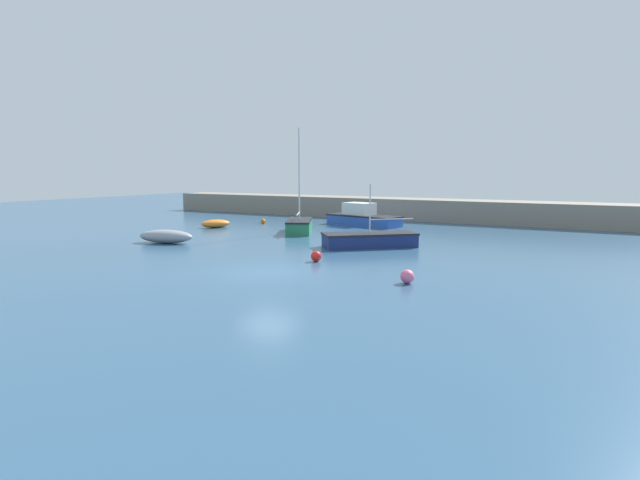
{
  "coord_description": "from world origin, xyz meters",
  "views": [
    {
      "loc": [
        12.09,
        -17.52,
        4.37
      ],
      "look_at": [
        -1.42,
        7.27,
        0.43
      ],
      "focal_mm": 28.0,
      "sensor_mm": 36.0,
      "label": 1
    }
  ],
  "objects_px": {
    "sailboat_tall_mast": "(299,225)",
    "mooring_buoy_pink": "(407,276)",
    "sailboat_twin_hulled": "(370,240)",
    "mooring_buoy_red": "(316,256)",
    "rowboat_blue_near": "(166,236)",
    "motorboat_grey_hull": "(362,217)",
    "fishing_dinghy_green": "(216,224)",
    "mooring_buoy_orange": "(263,221)"
  },
  "relations": [
    {
      "from": "mooring_buoy_red",
      "to": "motorboat_grey_hull",
      "type": "bearing_deg",
      "value": 106.06
    },
    {
      "from": "motorboat_grey_hull",
      "to": "fishing_dinghy_green",
      "type": "bearing_deg",
      "value": -129.63
    },
    {
      "from": "sailboat_tall_mast",
      "to": "mooring_buoy_red",
      "type": "distance_m",
      "value": 11.55
    },
    {
      "from": "sailboat_twin_hulled",
      "to": "fishing_dinghy_green",
      "type": "relative_size",
      "value": 2.17
    },
    {
      "from": "sailboat_tall_mast",
      "to": "motorboat_grey_hull",
      "type": "relative_size",
      "value": 1.12
    },
    {
      "from": "rowboat_blue_near",
      "to": "motorboat_grey_hull",
      "type": "xyz_separation_m",
      "value": [
        6.44,
        14.9,
        0.25
      ]
    },
    {
      "from": "motorboat_grey_hull",
      "to": "mooring_buoy_red",
      "type": "height_order",
      "value": "motorboat_grey_hull"
    },
    {
      "from": "mooring_buoy_orange",
      "to": "mooring_buoy_pink",
      "type": "xyz_separation_m",
      "value": [
        17.82,
        -15.65,
        0.07
      ]
    },
    {
      "from": "sailboat_twin_hulled",
      "to": "mooring_buoy_pink",
      "type": "distance_m",
      "value": 9.42
    },
    {
      "from": "rowboat_blue_near",
      "to": "mooring_buoy_red",
      "type": "xyz_separation_m",
      "value": [
        11.03,
        -1.06,
        -0.15
      ]
    },
    {
      "from": "sailboat_twin_hulled",
      "to": "motorboat_grey_hull",
      "type": "distance_m",
      "value": 11.56
    },
    {
      "from": "rowboat_blue_near",
      "to": "mooring_buoy_orange",
      "type": "height_order",
      "value": "rowboat_blue_near"
    },
    {
      "from": "sailboat_tall_mast",
      "to": "rowboat_blue_near",
      "type": "height_order",
      "value": "sailboat_tall_mast"
    },
    {
      "from": "fishing_dinghy_green",
      "to": "sailboat_twin_hulled",
      "type": "bearing_deg",
      "value": 109.39
    },
    {
      "from": "mooring_buoy_red",
      "to": "fishing_dinghy_green",
      "type": "bearing_deg",
      "value": 147.13
    },
    {
      "from": "motorboat_grey_hull",
      "to": "mooring_buoy_orange",
      "type": "relative_size",
      "value": 16.01
    },
    {
      "from": "sailboat_twin_hulled",
      "to": "mooring_buoy_orange",
      "type": "height_order",
      "value": "sailboat_twin_hulled"
    },
    {
      "from": "rowboat_blue_near",
      "to": "motorboat_grey_hull",
      "type": "bearing_deg",
      "value": 50.86
    },
    {
      "from": "sailboat_twin_hulled",
      "to": "rowboat_blue_near",
      "type": "relative_size",
      "value": 1.45
    },
    {
      "from": "sailboat_twin_hulled",
      "to": "mooring_buoy_orange",
      "type": "bearing_deg",
      "value": -71.55
    },
    {
      "from": "sailboat_tall_mast",
      "to": "mooring_buoy_red",
      "type": "xyz_separation_m",
      "value": [
        6.61,
        -9.47,
        -0.25
      ]
    },
    {
      "from": "sailboat_tall_mast",
      "to": "mooring_buoy_pink",
      "type": "distance_m",
      "value": 16.92
    },
    {
      "from": "mooring_buoy_orange",
      "to": "rowboat_blue_near",
      "type": "bearing_deg",
      "value": -83.58
    },
    {
      "from": "sailboat_tall_mast",
      "to": "mooring_buoy_pink",
      "type": "bearing_deg",
      "value": -161.4
    },
    {
      "from": "fishing_dinghy_green",
      "to": "rowboat_blue_near",
      "type": "bearing_deg",
      "value": 52.41
    },
    {
      "from": "mooring_buoy_red",
      "to": "sailboat_twin_hulled",
      "type": "bearing_deg",
      "value": 85.41
    },
    {
      "from": "fishing_dinghy_green",
      "to": "mooring_buoy_red",
      "type": "distance_m",
      "value": 16.5
    },
    {
      "from": "mooring_buoy_red",
      "to": "sailboat_tall_mast",
      "type": "bearing_deg",
      "value": 124.93
    },
    {
      "from": "mooring_buoy_red",
      "to": "mooring_buoy_orange",
      "type": "distance_m",
      "value": 18.12
    },
    {
      "from": "sailboat_tall_mast",
      "to": "rowboat_blue_near",
      "type": "relative_size",
      "value": 2.0
    },
    {
      "from": "sailboat_twin_hulled",
      "to": "rowboat_blue_near",
      "type": "bearing_deg",
      "value": -19.35
    },
    {
      "from": "fishing_dinghy_green",
      "to": "mooring_buoy_pink",
      "type": "distance_m",
      "value": 22.39
    },
    {
      "from": "sailboat_tall_mast",
      "to": "mooring_buoy_red",
      "type": "height_order",
      "value": "sailboat_tall_mast"
    },
    {
      "from": "sailboat_twin_hulled",
      "to": "mooring_buoy_pink",
      "type": "relative_size",
      "value": 9.74
    },
    {
      "from": "rowboat_blue_near",
      "to": "motorboat_grey_hull",
      "type": "distance_m",
      "value": 16.24
    },
    {
      "from": "sailboat_twin_hulled",
      "to": "mooring_buoy_red",
      "type": "bearing_deg",
      "value": 44.63
    },
    {
      "from": "mooring_buoy_red",
      "to": "mooring_buoy_pink",
      "type": "xyz_separation_m",
      "value": [
        5.42,
        -2.43,
        0.01
      ]
    },
    {
      "from": "mooring_buoy_orange",
      "to": "motorboat_grey_hull",
      "type": "bearing_deg",
      "value": 19.4
    },
    {
      "from": "sailboat_twin_hulled",
      "to": "fishing_dinghy_green",
      "type": "bearing_deg",
      "value": -54.11
    },
    {
      "from": "sailboat_tall_mast",
      "to": "fishing_dinghy_green",
      "type": "bearing_deg",
      "value": 67.34
    },
    {
      "from": "motorboat_grey_hull",
      "to": "mooring_buoy_orange",
      "type": "bearing_deg",
      "value": -147.35
    },
    {
      "from": "mooring_buoy_red",
      "to": "rowboat_blue_near",
      "type": "bearing_deg",
      "value": 174.51
    }
  ]
}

